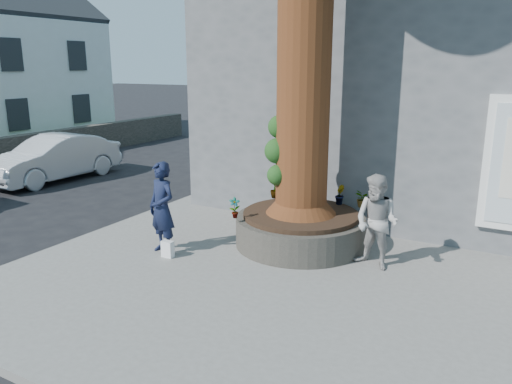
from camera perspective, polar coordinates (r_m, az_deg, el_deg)
The scene contains 13 objects.
ground at distance 7.86m, azimuth -6.55°, elevation -10.23°, with size 120.00×120.00×0.00m, color black.
pavement at distance 7.97m, azimuth 6.69°, elevation -9.41°, with size 9.00×8.00×0.12m, color slate.
yellow_line at distance 10.46m, azimuth -17.03°, elevation -4.41°, with size 0.10×30.00×0.01m, color yellow.
stone_shop at distance 13.07m, azimuth 22.20°, elevation 12.92°, with size 10.30×8.30×6.30m.
planter at distance 8.96m, azimuth 5.09°, elevation -4.22°, with size 2.30×2.30×0.60m.
man at distance 8.57m, azimuth -10.71°, elevation -1.80°, with size 0.58×0.38×1.58m, color #131934.
woman at distance 8.03m, azimuth 13.62°, elevation -3.36°, with size 0.73×0.57×1.50m, color #A29E9B.
shopping_bag at distance 8.54m, azimuth -10.05°, elevation -6.43°, with size 0.20×0.12×0.28m, color white.
car_silver at distance 15.46m, azimuth -22.09°, elevation 3.61°, with size 1.37×3.92×1.29m, color silver.
plant_a at distance 8.47m, azimuth -2.47°, elevation -1.82°, with size 0.19×0.13×0.36m, color gray.
plant_b at distance 9.43m, azimuth 9.52°, elevation -0.30°, with size 0.20×0.19×0.36m, color gray.
plant_c at distance 9.75m, azimuth 2.22°, elevation 0.36°, with size 0.20×0.20×0.36m, color gray.
plant_d at distance 9.30m, azimuth 12.10°, elevation -0.76°, with size 0.29×0.26×0.32m, color gray.
Camera 1 is at (4.23, -5.76, 3.27)m, focal length 35.00 mm.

